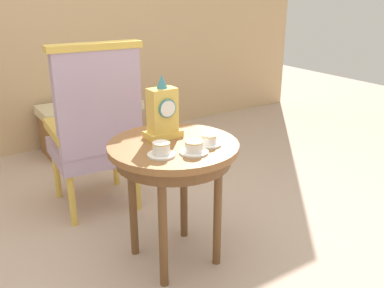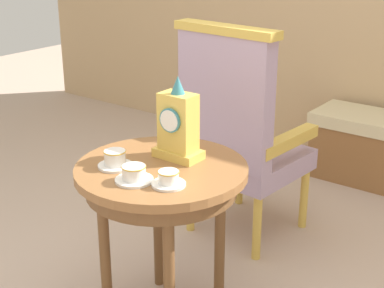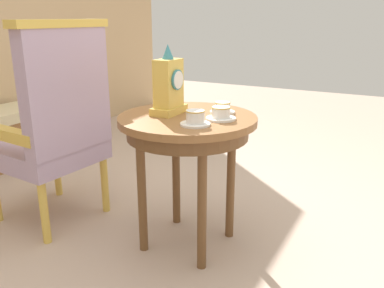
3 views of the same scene
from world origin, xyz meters
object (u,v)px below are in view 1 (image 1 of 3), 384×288
(teacup_left, at_px, (161,150))
(armchair, at_px, (96,127))
(teacup_center, at_px, (209,141))
(teacup_right, at_px, (194,148))
(window_bench, at_px, (92,126))
(mantel_clock, at_px, (163,113))
(side_table, at_px, (174,158))

(teacup_left, bearing_deg, armchair, 89.48)
(teacup_center, distance_m, armchair, 0.93)
(armchair, bearing_deg, teacup_left, -90.52)
(teacup_right, relative_size, armchair, 0.12)
(teacup_left, distance_m, window_bench, 2.12)
(teacup_left, height_order, mantel_clock, mantel_clock)
(side_table, relative_size, teacup_center, 5.59)
(teacup_left, xyz_separation_m, teacup_center, (0.27, -0.01, -0.01))
(side_table, distance_m, teacup_center, 0.21)
(teacup_right, relative_size, window_bench, 0.16)
(side_table, distance_m, mantel_clock, 0.24)
(side_table, xyz_separation_m, teacup_right, (0.01, -0.17, 0.11))
(teacup_center, bearing_deg, side_table, 137.76)
(teacup_right, bearing_deg, teacup_center, 20.92)
(mantel_clock, bearing_deg, window_bench, 81.91)
(teacup_center, xyz_separation_m, armchair, (-0.26, 0.88, -0.13))
(teacup_left, distance_m, teacup_right, 0.16)
(mantel_clock, relative_size, window_bench, 0.37)
(teacup_left, distance_m, mantel_clock, 0.28)
(mantel_clock, bearing_deg, side_table, -90.79)
(teacup_left, distance_m, armchair, 0.88)
(mantel_clock, bearing_deg, teacup_left, -121.90)
(armchair, bearing_deg, window_bench, 71.45)
(teacup_right, distance_m, teacup_center, 0.13)
(teacup_right, height_order, armchair, armchair)
(teacup_right, bearing_deg, teacup_left, 159.20)
(armchair, distance_m, window_bench, 1.26)
(teacup_right, xyz_separation_m, mantel_clock, (-0.01, 0.28, 0.11))
(teacup_center, relative_size, armchair, 0.11)
(side_table, bearing_deg, armchair, 99.50)
(teacup_right, relative_size, mantel_clock, 0.42)
(window_bench, bearing_deg, teacup_left, -100.99)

